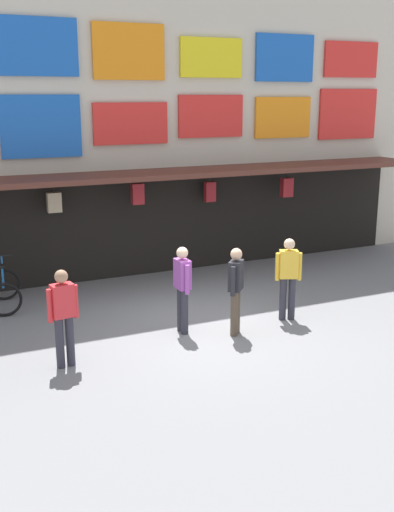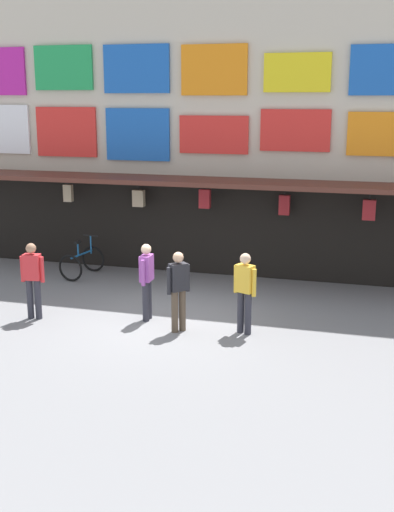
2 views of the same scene
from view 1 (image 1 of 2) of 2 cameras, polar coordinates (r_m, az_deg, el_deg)
name	(u,v)px [view 1 (image 1 of 2)]	position (r m, az deg, el deg)	size (l,w,h in m)	color
ground_plane	(201,327)	(12.15, 0.34, -6.61)	(80.00, 80.00, 0.00)	slate
shopfront	(122,114)	(15.58, -6.92, 12.94)	(18.00, 2.60, 8.00)	beige
bicycle_parked	(4,290)	(13.71, -17.42, -3.04)	(0.86, 1.24, 1.05)	black
pedestrian_in_black	(182,285)	(11.61, -1.35, -2.68)	(0.23, 0.53, 1.68)	#2D2D38
pedestrian_in_white	(63,313)	(10.38, -12.26, -5.16)	(0.53, 0.27, 1.68)	#2D2D38
pedestrian_in_yellow	(288,274)	(12.40, 8.43, -1.70)	(0.50, 0.34, 1.68)	#2D2D38
pedestrian_in_blue	(236,286)	(11.54, 3.60, -2.81)	(0.40, 0.42, 1.68)	brown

